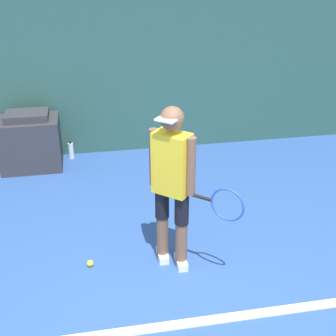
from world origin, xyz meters
The scene contains 7 objects.
ground_plane centered at (0.00, 0.00, 0.00)m, with size 24.00×24.00×0.00m, color #2D5193.
back_wall centered at (0.00, 3.96, 1.19)m, with size 24.00×0.10×2.38m.
court_baseline centered at (0.00, 0.12, 0.01)m, with size 21.60×0.10×0.01m.
tennis_player centered at (0.11, 0.99, 0.93)m, with size 0.75×0.69×1.67m.
tennis_ball centered at (-0.72, 1.08, 0.03)m, with size 0.07×0.07×0.07m.
covered_chair centered at (-1.45, 3.56, 0.39)m, with size 0.84×0.60×0.83m.
water_bottle centered at (-0.90, 3.76, 0.13)m, with size 0.08×0.08×0.27m.
Camera 1 is at (-0.65, -2.82, 2.97)m, focal length 50.00 mm.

